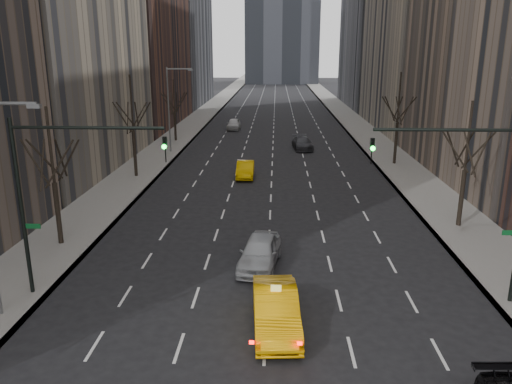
# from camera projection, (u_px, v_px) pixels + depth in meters

# --- Properties ---
(sidewalk_left) EXTENTS (4.50, 320.00, 0.15)m
(sidewalk_left) POSITION_uv_depth(u_px,v_px,m) (196.00, 121.00, 78.79)
(sidewalk_left) COLOR slate
(sidewalk_left) RESTS_ON ground
(sidewalk_right) EXTENTS (4.50, 320.00, 0.15)m
(sidewalk_right) POSITION_uv_depth(u_px,v_px,m) (352.00, 122.00, 77.84)
(sidewalk_right) COLOR slate
(sidewalk_right) RESTS_ON ground
(tree_lw_b) EXTENTS (3.36, 3.50, 7.82)m
(tree_lw_b) POSITION_uv_depth(u_px,v_px,m) (54.00, 183.00, 27.81)
(tree_lw_b) COLOR black
(tree_lw_b) RESTS_ON ground
(tree_lw_c) EXTENTS (3.36, 3.50, 8.74)m
(tree_lw_c) POSITION_uv_depth(u_px,v_px,m) (133.00, 132.00, 43.10)
(tree_lw_c) COLOR black
(tree_lw_c) RESTS_ON ground
(tree_lw_d) EXTENTS (3.36, 3.50, 7.36)m
(tree_lw_d) POSITION_uv_depth(u_px,v_px,m) (175.00, 112.00, 60.52)
(tree_lw_d) COLOR black
(tree_lw_d) RESTS_ON ground
(tree_rw_b) EXTENTS (3.36, 3.50, 7.82)m
(tree_rw_b) POSITION_uv_depth(u_px,v_px,m) (465.00, 170.00, 30.73)
(tree_rw_b) COLOR black
(tree_rw_b) RESTS_ON ground
(tree_rw_c) EXTENTS (3.36, 3.50, 8.74)m
(tree_rw_c) POSITION_uv_depth(u_px,v_px,m) (397.00, 124.00, 47.94)
(tree_rw_c) COLOR black
(tree_rw_c) RESTS_ON ground
(traffic_mast_left) EXTENTS (6.69, 0.39, 8.00)m
(traffic_mast_left) POSITION_uv_depth(u_px,v_px,m) (56.00, 180.00, 21.45)
(traffic_mast_left) COLOR black
(traffic_mast_left) RESTS_ON ground
(traffic_mast_right) EXTENTS (6.69, 0.39, 8.00)m
(traffic_mast_right) POSITION_uv_depth(u_px,v_px,m) (486.00, 184.00, 20.74)
(traffic_mast_right) COLOR black
(traffic_mast_right) RESTS_ON ground
(streetlight_far) EXTENTS (2.83, 0.22, 9.00)m
(streetlight_far) POSITION_uv_depth(u_px,v_px,m) (172.00, 101.00, 53.19)
(streetlight_far) COLOR slate
(streetlight_far) RESTS_ON ground
(taxi_sedan) EXTENTS (2.10, 5.15, 1.66)m
(taxi_sedan) POSITION_uv_depth(u_px,v_px,m) (276.00, 309.00, 20.02)
(taxi_sedan) COLOR #FDAD05
(taxi_sedan) RESTS_ON ground
(silver_sedan_ahead) EXTENTS (2.48, 4.91, 1.60)m
(silver_sedan_ahead) POSITION_uv_depth(u_px,v_px,m) (260.00, 252.00, 25.80)
(silver_sedan_ahead) COLOR #94969B
(silver_sedan_ahead) RESTS_ON ground
(far_taxi) EXTENTS (1.56, 4.31, 1.41)m
(far_taxi) POSITION_uv_depth(u_px,v_px,m) (245.00, 169.00, 44.06)
(far_taxi) COLOR #E1AA04
(far_taxi) RESTS_ON ground
(far_suv_grey) EXTENTS (2.47, 5.03, 1.41)m
(far_suv_grey) POSITION_uv_depth(u_px,v_px,m) (302.00, 143.00, 56.50)
(far_suv_grey) COLOR #323338
(far_suv_grey) RESTS_ON ground
(far_car_white) EXTENTS (1.84, 4.48, 1.52)m
(far_car_white) POSITION_uv_depth(u_px,v_px,m) (234.00, 124.00, 70.60)
(far_car_white) COLOR silver
(far_car_white) RESTS_ON ground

